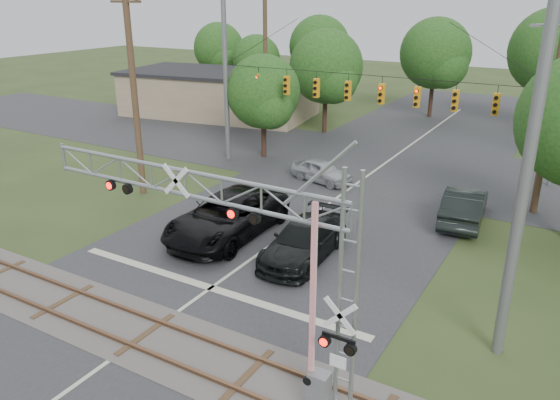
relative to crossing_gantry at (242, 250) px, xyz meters
The scene contains 13 objects.
ground 6.17m from the crossing_gantry, 158.47° to the right, with size 160.00×160.00×0.00m, color #2D3D1C.
road_main 10.26m from the crossing_gantry, 116.46° to the left, with size 14.00×90.00×0.02m, color #2A2A2D.
road_cross 23.13m from the crossing_gantry, 100.54° to the left, with size 90.00×12.00×0.02m, color #2A2A2D.
railroad_track 5.94m from the crossing_gantry, behind, with size 90.00×3.20×0.17m.
crossing_gantry is the anchor object (origin of this frame).
traffic_signal_span 18.71m from the crossing_gantry, 100.21° to the left, with size 19.34×0.36×11.50m.
pickup_black 10.88m from the crossing_gantry, 128.28° to the left, with size 3.20×6.95×1.93m, color black.
car_dark 8.94m from the crossing_gantry, 106.52° to the left, with size 2.22×5.46×1.58m, color black.
sedan_silver 18.70m from the crossing_gantry, 109.63° to the left, with size 1.56×3.88×1.32m, color #9B9DA2.
suv_dark 15.85m from the crossing_gantry, 80.66° to the left, with size 1.82×5.21×1.72m, color black.
commercial_building 37.59m from the crossing_gantry, 127.38° to the left, with size 18.04×11.09×3.95m.
utility_poles 21.08m from the crossing_gantry, 94.82° to the left, with size 26.51×28.11×12.96m.
treeline 33.68m from the crossing_gantry, 95.00° to the left, with size 53.46×30.41×9.61m.
Camera 1 is at (11.40, -8.79, 10.42)m, focal length 35.00 mm.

